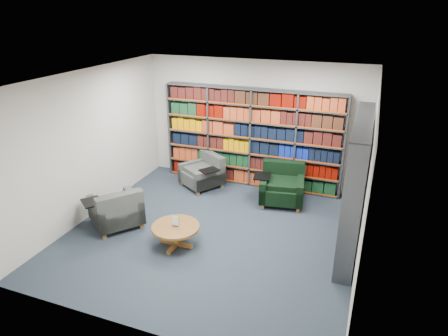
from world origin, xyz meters
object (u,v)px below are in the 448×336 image
(chair_green_right, at_px, (282,186))
(chair_teal_front, at_px, (117,212))
(coffee_table, at_px, (176,230))
(chair_teal_left, at_px, (205,173))

(chair_green_right, distance_m, chair_teal_front, 3.38)
(chair_green_right, distance_m, coffee_table, 2.67)
(coffee_table, bearing_deg, chair_teal_left, 101.89)
(coffee_table, bearing_deg, chair_green_right, 60.70)
(coffee_table, bearing_deg, chair_teal_front, 171.78)
(chair_teal_front, distance_m, coffee_table, 1.32)
(chair_teal_left, xyz_separation_m, coffee_table, (0.52, -2.46, 0.02))
(chair_green_right, xyz_separation_m, coffee_table, (-1.31, -2.33, -0.01))
(chair_teal_left, height_order, chair_teal_front, chair_teal_front)
(chair_teal_left, height_order, coffee_table, chair_teal_left)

